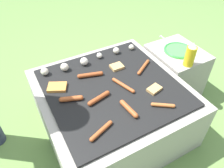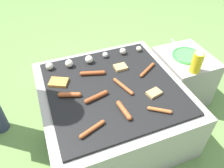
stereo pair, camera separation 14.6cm
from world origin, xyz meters
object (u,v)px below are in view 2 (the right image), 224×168
(sausage_front_center, at_px, (124,110))
(plate_colorful, at_px, (187,55))
(fork_utensil, at_px, (179,45))
(condiment_bottle, at_px, (197,61))

(sausage_front_center, bearing_deg, plate_colorful, 26.52)
(plate_colorful, bearing_deg, fork_utensil, 79.28)
(sausage_front_center, xyz_separation_m, condiment_bottle, (0.64, 0.17, 0.07))
(plate_colorful, height_order, condiment_bottle, condiment_bottle)
(sausage_front_center, xyz_separation_m, fork_utensil, (0.74, 0.52, -0.01))
(sausage_front_center, height_order, plate_colorful, sausage_front_center)
(condiment_bottle, xyz_separation_m, fork_utensil, (0.10, 0.35, -0.09))
(condiment_bottle, distance_m, fork_utensil, 0.37)
(plate_colorful, xyz_separation_m, condiment_bottle, (-0.07, -0.18, 0.08))
(sausage_front_center, distance_m, fork_utensil, 0.90)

